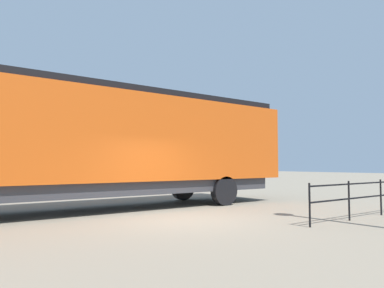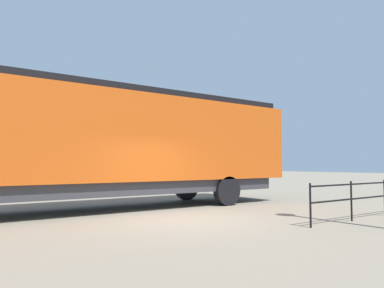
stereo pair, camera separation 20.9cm
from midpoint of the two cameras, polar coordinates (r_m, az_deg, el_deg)
ground_plane at (r=10.34m, az=-0.64°, el=-11.86°), size 120.00×120.00×0.00m
locomotive at (r=12.71m, az=-14.37°, el=0.36°), size 3.03×16.46×4.15m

